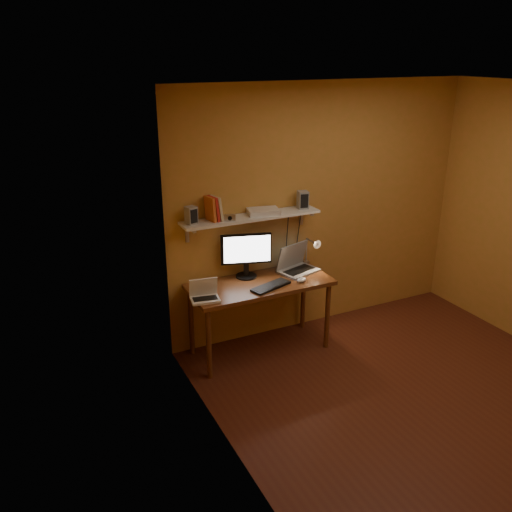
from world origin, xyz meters
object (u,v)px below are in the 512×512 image
keyboard (271,286)px  speaker_right (303,200)px  desk (260,291)px  monitor (246,253)px  netbook (204,294)px  mouse (302,280)px  router (263,211)px  shelf_camera (230,218)px  laptop (296,264)px  wall_shelf (251,217)px  speaker_left (191,215)px  desk_lamp (312,248)px

keyboard → speaker_right: 0.95m
desk → monitor: monitor is taller
netbook → keyboard: bearing=6.7°
mouse → router: router is taller
speaker_right → shelf_camera: size_ratio=1.59×
desk → laptop: laptop is taller
keyboard → mouse: (0.33, -0.02, 0.01)m
monitor → keyboard: 0.42m
monitor → netbook: bearing=-135.7°
laptop → speaker_right: (0.11, 0.09, 0.64)m
desk → netbook: 0.64m
wall_shelf → netbook: size_ratio=4.94×
desk → speaker_right: size_ratio=7.89×
desk → shelf_camera: 0.79m
netbook → desk: bearing=19.8°
keyboard → shelf_camera: bearing=119.4°
speaker_right → router: 0.45m
wall_shelf → speaker_left: speaker_left is taller
monitor → shelf_camera: 0.45m
mouse → speaker_right: (0.20, 0.36, 0.69)m
speaker_left → desk_lamp: bearing=-18.8°
monitor → speaker_left: size_ratio=2.98×
speaker_right → wall_shelf: bearing=-168.4°
laptop → mouse: (-0.09, -0.28, -0.05)m
speaker_left → speaker_right: (1.18, 0.00, 0.01)m
wall_shelf → laptop: (0.46, -0.08, -0.53)m
wall_shelf → desk_lamp: size_ratio=3.73×
keyboard → speaker_right: (0.53, 0.35, 0.70)m
laptop → shelf_camera: (-0.72, 0.01, 0.58)m
netbook → speaker_right: 1.40m
keyboard → shelf_camera: (-0.30, 0.27, 0.65)m
desk_lamp → router: size_ratio=1.24×
desk → laptop: 0.50m
desk → speaker_left: (-0.60, 0.20, 0.79)m
desk_lamp → router: (-0.53, 0.07, 0.44)m
speaker_right → keyboard: bearing=-136.1°
speaker_right → shelf_camera: bearing=-164.3°
speaker_right → router: size_ratio=0.59×
netbook → shelf_camera: shelf_camera is taller
laptop → speaker_left: speaker_left is taller
laptop → router: (-0.33, 0.08, 0.58)m
wall_shelf → shelf_camera: bearing=-165.6°
laptop → speaker_right: speaker_right is taller
laptop → wall_shelf: bearing=153.4°
monitor → netbook: (-0.56, -0.30, -0.20)m
netbook → router: 1.01m
netbook → speaker_right: speaker_right is taller
desk → wall_shelf: size_ratio=1.00×
wall_shelf → speaker_right: speaker_right is taller
wall_shelf → mouse: wall_shelf is taller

